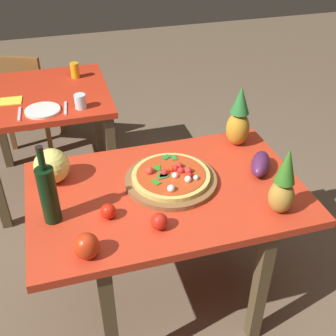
{
  "coord_description": "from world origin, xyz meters",
  "views": [
    {
      "loc": [
        -0.43,
        -1.51,
        2.01
      ],
      "look_at": [
        0.04,
        0.1,
        0.83
      ],
      "focal_mm": 45.16,
      "sensor_mm": 36.0,
      "label": 1
    }
  ],
  "objects_px": {
    "tomato_at_corner": "(108,211)",
    "knife_utensil": "(65,108)",
    "eggplant": "(260,164)",
    "drinking_glass_juice": "(75,70)",
    "napkin_folded": "(11,101)",
    "dinner_plate": "(43,110)",
    "wine_bottle": "(48,194)",
    "pineapple_left": "(239,119)",
    "tomato_by_bottle": "(159,221)",
    "display_table": "(167,205)",
    "pineapple_right": "(283,184)",
    "drinking_glass_water": "(80,101)",
    "fork_utensil": "(19,114)",
    "bell_pepper": "(87,246)",
    "background_table": "(46,109)",
    "pizza_board": "(171,180)",
    "melon": "(52,166)",
    "pizza": "(171,176)",
    "dining_chair": "(27,95)"
  },
  "relations": [
    {
      "from": "dining_chair",
      "to": "eggplant",
      "type": "xyz_separation_m",
      "value": [
        1.16,
        -1.9,
        0.34
      ]
    },
    {
      "from": "drinking_glass_juice",
      "to": "melon",
      "type": "bearing_deg",
      "value": -100.54
    },
    {
      "from": "drinking_glass_juice",
      "to": "eggplant",
      "type": "bearing_deg",
      "value": -62.19
    },
    {
      "from": "pineapple_right",
      "to": "melon",
      "type": "bearing_deg",
      "value": 151.85
    },
    {
      "from": "display_table",
      "to": "pineapple_left",
      "type": "xyz_separation_m",
      "value": [
        0.48,
        0.29,
        0.25
      ]
    },
    {
      "from": "knife_utensil",
      "to": "napkin_folded",
      "type": "bearing_deg",
      "value": 153.66
    },
    {
      "from": "knife_utensil",
      "to": "pineapple_left",
      "type": "bearing_deg",
      "value": -33.22
    },
    {
      "from": "pineapple_left",
      "to": "display_table",
      "type": "bearing_deg",
      "value": -149.1
    },
    {
      "from": "display_table",
      "to": "fork_utensil",
      "type": "relative_size",
      "value": 7.16
    },
    {
      "from": "eggplant",
      "to": "knife_utensil",
      "type": "distance_m",
      "value": 1.3
    },
    {
      "from": "pizza_board",
      "to": "dinner_plate",
      "type": "height_order",
      "value": "pizza_board"
    },
    {
      "from": "eggplant",
      "to": "dinner_plate",
      "type": "height_order",
      "value": "eggplant"
    },
    {
      "from": "pizza_board",
      "to": "drinking_glass_juice",
      "type": "bearing_deg",
      "value": 102.4
    },
    {
      "from": "eggplant",
      "to": "drinking_glass_water",
      "type": "xyz_separation_m",
      "value": [
        -0.78,
        0.94,
        0.0
      ]
    },
    {
      "from": "eggplant",
      "to": "drinking_glass_juice",
      "type": "bearing_deg",
      "value": 117.81
    },
    {
      "from": "pizza_board",
      "to": "bell_pepper",
      "type": "bearing_deg",
      "value": -140.55
    },
    {
      "from": "tomato_by_bottle",
      "to": "drinking_glass_juice",
      "type": "bearing_deg",
      "value": 95.81
    },
    {
      "from": "display_table",
      "to": "fork_utensil",
      "type": "distance_m",
      "value": 1.18
    },
    {
      "from": "drinking_glass_water",
      "to": "knife_utensil",
      "type": "distance_m",
      "value": 0.11
    },
    {
      "from": "pizza_board",
      "to": "fork_utensil",
      "type": "distance_m",
      "value": 1.16
    },
    {
      "from": "pizza",
      "to": "background_table",
      "type": "bearing_deg",
      "value": 114.54
    },
    {
      "from": "knife_utensil",
      "to": "dinner_plate",
      "type": "bearing_deg",
      "value": -174.93
    },
    {
      "from": "display_table",
      "to": "pineapple_left",
      "type": "height_order",
      "value": "pineapple_left"
    },
    {
      "from": "fork_utensil",
      "to": "wine_bottle",
      "type": "bearing_deg",
      "value": -79.94
    },
    {
      "from": "bell_pepper",
      "to": "eggplant",
      "type": "distance_m",
      "value": 0.96
    },
    {
      "from": "melon",
      "to": "pizza_board",
      "type": "bearing_deg",
      "value": -17.58
    },
    {
      "from": "tomato_at_corner",
      "to": "dinner_plate",
      "type": "relative_size",
      "value": 0.31
    },
    {
      "from": "tomato_at_corner",
      "to": "napkin_folded",
      "type": "distance_m",
      "value": 1.37
    },
    {
      "from": "dining_chair",
      "to": "pineapple_left",
      "type": "height_order",
      "value": "pineapple_left"
    },
    {
      "from": "napkin_folded",
      "to": "background_table",
      "type": "bearing_deg",
      "value": 20.95
    },
    {
      "from": "background_table",
      "to": "fork_utensil",
      "type": "xyz_separation_m",
      "value": [
        -0.15,
        -0.28,
        0.13
      ]
    },
    {
      "from": "wine_bottle",
      "to": "napkin_folded",
      "type": "distance_m",
      "value": 1.27
    },
    {
      "from": "drinking_glass_juice",
      "to": "fork_utensil",
      "type": "height_order",
      "value": "drinking_glass_juice"
    },
    {
      "from": "drinking_glass_water",
      "to": "knife_utensil",
      "type": "height_order",
      "value": "drinking_glass_water"
    },
    {
      "from": "tomato_at_corner",
      "to": "tomato_by_bottle",
      "type": "relative_size",
      "value": 0.93
    },
    {
      "from": "tomato_at_corner",
      "to": "knife_utensil",
      "type": "relative_size",
      "value": 0.38
    },
    {
      "from": "tomato_at_corner",
      "to": "knife_utensil",
      "type": "xyz_separation_m",
      "value": [
        -0.09,
        1.09,
        -0.03
      ]
    },
    {
      "from": "wine_bottle",
      "to": "eggplant",
      "type": "relative_size",
      "value": 1.85
    },
    {
      "from": "pineapple_left",
      "to": "knife_utensil",
      "type": "height_order",
      "value": "pineapple_left"
    },
    {
      "from": "pizza",
      "to": "bell_pepper",
      "type": "relative_size",
      "value": 3.41
    },
    {
      "from": "display_table",
      "to": "pineapple_right",
      "type": "bearing_deg",
      "value": -33.14
    },
    {
      "from": "pizza_board",
      "to": "dinner_plate",
      "type": "relative_size",
      "value": 2.02
    },
    {
      "from": "pineapple_left",
      "to": "drinking_glass_juice",
      "type": "height_order",
      "value": "pineapple_left"
    },
    {
      "from": "tomato_by_bottle",
      "to": "wine_bottle",
      "type": "bearing_deg",
      "value": 157.25
    },
    {
      "from": "background_table",
      "to": "eggplant",
      "type": "distance_m",
      "value": 1.61
    },
    {
      "from": "wine_bottle",
      "to": "display_table",
      "type": "bearing_deg",
      "value": 7.39
    },
    {
      "from": "eggplant",
      "to": "tomato_at_corner",
      "type": "relative_size",
      "value": 2.91
    },
    {
      "from": "pineapple_right",
      "to": "tomato_at_corner",
      "type": "relative_size",
      "value": 4.74
    },
    {
      "from": "tomato_by_bottle",
      "to": "drinking_glass_juice",
      "type": "height_order",
      "value": "drinking_glass_juice"
    },
    {
      "from": "bell_pepper",
      "to": "tomato_by_bottle",
      "type": "height_order",
      "value": "bell_pepper"
    }
  ]
}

